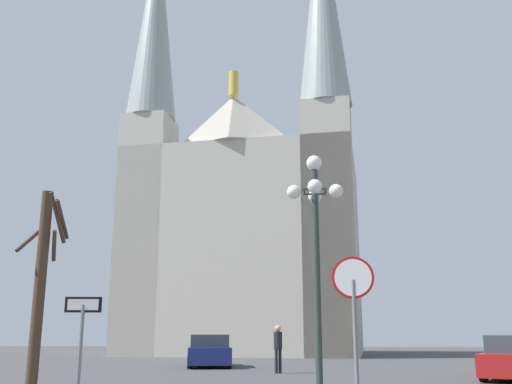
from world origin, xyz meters
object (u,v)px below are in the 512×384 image
at_px(cathedral, 245,221).
at_px(one_way_arrow_sign, 81,339).
at_px(parked_car_near_navy, 209,351).
at_px(bare_tree, 41,282).
at_px(pedestrian_walking, 278,344).
at_px(street_lamp, 316,238).
at_px(stop_sign, 354,302).

relative_size(cathedral, one_way_arrow_sign, 16.29).
relative_size(cathedral, parked_car_near_navy, 7.65).
bearing_deg(cathedral, one_way_arrow_sign, -88.61).
bearing_deg(cathedral, bare_tree, -94.76).
bearing_deg(pedestrian_walking, bare_tree, -125.55).
bearing_deg(bare_tree, cathedral, 85.24).
xyz_separation_m(street_lamp, parked_car_near_navy, (-4.79, 13.00, -2.96)).
xyz_separation_m(stop_sign, one_way_arrow_sign, (-4.84, -1.12, -0.68)).
bearing_deg(parked_car_near_navy, cathedral, 90.57).
relative_size(bare_tree, parked_car_near_navy, 1.17).
xyz_separation_m(bare_tree, pedestrian_walking, (5.70, 7.98, -1.68)).
xyz_separation_m(stop_sign, street_lamp, (-0.67, 2.26, 1.59)).
relative_size(bare_tree, pedestrian_walking, 2.95).
bearing_deg(one_way_arrow_sign, bare_tree, 123.87).
relative_size(cathedral, bare_tree, 6.56).
distance_m(cathedral, street_lamp, 28.90).
relative_size(stop_sign, parked_car_near_navy, 0.65).
distance_m(one_way_arrow_sign, parked_car_near_navy, 16.41).
relative_size(cathedral, pedestrian_walking, 19.36).
height_order(cathedral, stop_sign, cathedral).
height_order(bare_tree, pedestrian_walking, bare_tree).
height_order(one_way_arrow_sign, street_lamp, street_lamp).
relative_size(stop_sign, bare_tree, 0.56).
bearing_deg(street_lamp, stop_sign, -73.49).
bearing_deg(stop_sign, pedestrian_walking, 100.68).
height_order(one_way_arrow_sign, pedestrian_walking, one_way_arrow_sign).
distance_m(stop_sign, bare_tree, 8.54).
height_order(stop_sign, bare_tree, bare_tree).
bearing_deg(pedestrian_walking, stop_sign, -79.32).
bearing_deg(parked_car_near_navy, stop_sign, -70.32).
distance_m(bare_tree, parked_car_near_navy, 12.34).
distance_m(street_lamp, parked_car_near_navy, 14.17).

